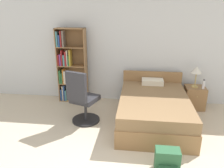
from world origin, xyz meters
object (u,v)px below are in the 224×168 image
at_px(water_bottle, 204,84).
at_px(nightstand, 194,97).
at_px(backpack_green, 167,162).
at_px(bookshelf, 69,68).
at_px(table_lamp, 197,71).
at_px(bed, 153,108).
at_px(office_chair, 82,100).

bearing_deg(water_bottle, nightstand, 141.17).
xyz_separation_m(water_bottle, backpack_green, (-1.03, -2.23, -0.46)).
xyz_separation_m(bookshelf, backpack_green, (2.20, -2.42, -0.70)).
bearing_deg(table_lamp, nightstand, 1.81).
xyz_separation_m(table_lamp, water_bottle, (0.16, -0.11, -0.29)).
distance_m(nightstand, table_lamp, 0.66).
bearing_deg(backpack_green, table_lamp, 69.56).
relative_size(bed, water_bottle, 9.21).
distance_m(bookshelf, water_bottle, 3.25).
xyz_separation_m(bed, office_chair, (-1.46, -0.25, 0.21)).
relative_size(office_chair, table_lamp, 2.32).
height_order(nightstand, table_lamp, table_lamp).
xyz_separation_m(bookshelf, table_lamp, (3.07, -0.09, 0.05)).
xyz_separation_m(nightstand, table_lamp, (-0.03, -0.00, 0.66)).
height_order(bed, office_chair, office_chair).
bearing_deg(office_chair, table_lamp, 23.18).
distance_m(bookshelf, bed, 2.33).
height_order(bookshelf, water_bottle, bookshelf).
relative_size(bookshelf, backpack_green, 4.94).
distance_m(bed, water_bottle, 1.39).
bearing_deg(backpack_green, water_bottle, 65.16).
height_order(bookshelf, table_lamp, bookshelf).
bearing_deg(nightstand, office_chair, -157.04).
relative_size(table_lamp, backpack_green, 1.33).
height_order(bed, backpack_green, bed).
xyz_separation_m(office_chair, nightstand, (2.48, 1.05, -0.25)).
bearing_deg(table_lamp, water_bottle, -33.30).
bearing_deg(table_lamp, backpack_green, -110.44).
relative_size(bookshelf, nightstand, 3.47).
xyz_separation_m(bed, table_lamp, (0.99, 0.80, 0.63)).
relative_size(bookshelf, table_lamp, 3.72).
height_order(table_lamp, backpack_green, table_lamp).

